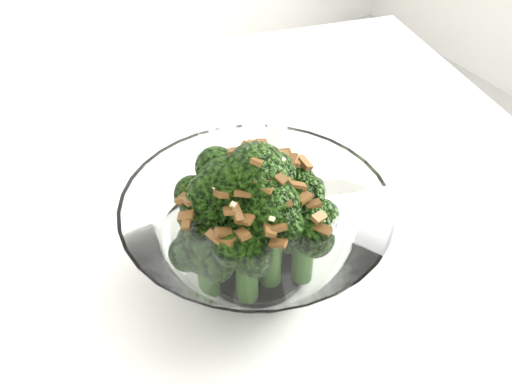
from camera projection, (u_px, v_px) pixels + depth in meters
table at (34, 307)px, 0.58m from camera, size 1.34×1.04×0.75m
broccoli_dish at (255, 229)px, 0.49m from camera, size 0.23×0.23×0.14m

